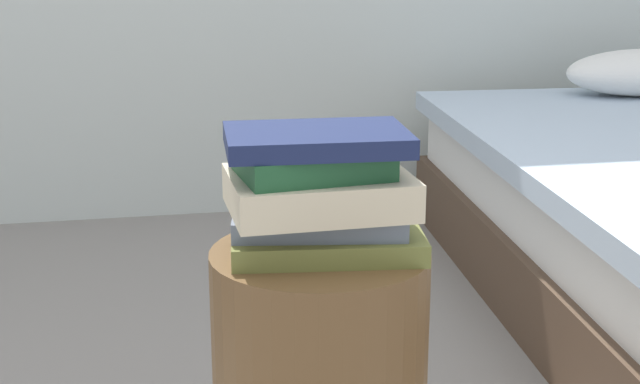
# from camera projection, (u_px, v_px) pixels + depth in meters

# --- Properties ---
(book_olive) EXTENTS (0.32, 0.21, 0.03)m
(book_olive) POSITION_uv_depth(u_px,v_px,m) (327.00, 241.00, 1.47)
(book_olive) COLOR olive
(book_olive) RESTS_ON side_table
(book_slate) EXTENTS (0.29, 0.20, 0.03)m
(book_slate) POSITION_uv_depth(u_px,v_px,m) (318.00, 219.00, 1.47)
(book_slate) COLOR slate
(book_slate) RESTS_ON book_olive
(book_cream) EXTENTS (0.29, 0.22, 0.06)m
(book_cream) POSITION_uv_depth(u_px,v_px,m) (320.00, 192.00, 1.45)
(book_cream) COLOR beige
(book_cream) RESTS_ON book_slate
(book_forest) EXTENTS (0.24, 0.18, 0.04)m
(book_forest) POSITION_uv_depth(u_px,v_px,m) (313.00, 162.00, 1.43)
(book_forest) COLOR #1E512D
(book_forest) RESTS_ON book_cream
(book_navy) EXTENTS (0.29, 0.20, 0.03)m
(book_navy) POSITION_uv_depth(u_px,v_px,m) (316.00, 139.00, 1.42)
(book_navy) COLOR #19234C
(book_navy) RESTS_ON book_forest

